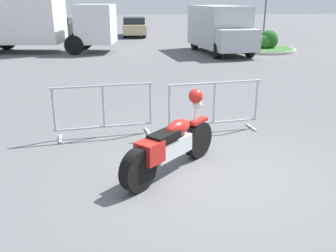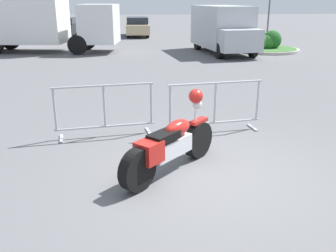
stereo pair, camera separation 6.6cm
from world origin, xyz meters
TOP-DOWN VIEW (x-y plane):
  - ground_plane at (0.00, 0.00)m, footprint 120.00×120.00m
  - motorcycle at (-0.59, 0.19)m, footprint 1.68×1.71m
  - crowd_barrier_near at (-1.72, 2.00)m, footprint 2.01×0.68m
  - crowd_barrier_far at (0.54, 2.00)m, footprint 2.01×0.68m
  - box_truck at (-5.97, 15.13)m, footprint 7.94×3.29m
  - delivery_van at (3.62, 13.75)m, footprint 2.56×5.20m
  - parked_car_maroon at (-8.30, 22.64)m, footprint 1.80×4.31m
  - parked_car_black at (-5.67, 23.08)m, footprint 1.66×3.98m
  - parked_car_blue at (-3.05, 23.06)m, footprint 1.70×4.08m
  - parked_car_tan at (-0.42, 22.91)m, footprint 1.68×4.03m
  - pedestrian at (6.61, 17.97)m, footprint 0.41×0.41m
  - planter_island at (6.21, 14.14)m, footprint 3.31×3.31m

SIDE VIEW (x-z plane):
  - ground_plane at x=0.00m, z-range 0.00..0.00m
  - planter_island at x=6.21m, z-range -0.22..0.85m
  - motorcycle at x=-0.59m, z-range -0.15..1.10m
  - crowd_barrier_near at x=-1.72m, z-range 0.02..1.09m
  - crowd_barrier_far at x=0.54m, z-range 0.02..1.09m
  - parked_car_black at x=-5.67m, z-range 0.01..1.35m
  - parked_car_tan at x=-0.42m, z-range 0.01..1.37m
  - parked_car_blue at x=-3.05m, z-range 0.01..1.39m
  - parked_car_maroon at x=-8.30m, z-range 0.01..1.47m
  - pedestrian at x=6.61m, z-range 0.07..1.76m
  - delivery_van at x=3.62m, z-range 0.09..2.40m
  - box_truck at x=-5.97m, z-range 0.15..3.13m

